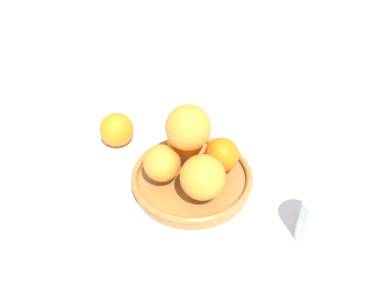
% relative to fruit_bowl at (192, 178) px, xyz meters
% --- Properties ---
extents(ground_plane, '(4.00, 4.00, 0.00)m').
position_rel_fruit_bowl_xyz_m(ground_plane, '(0.00, 0.00, -0.01)').
color(ground_plane, silver).
extents(fruit_bowl, '(0.23, 0.23, 0.03)m').
position_rel_fruit_bowl_xyz_m(fruit_bowl, '(0.00, 0.00, 0.00)').
color(fruit_bowl, '#A57238').
rests_on(fruit_bowl, ground_plane).
extents(orange_pile, '(0.17, 0.17, 0.14)m').
position_rel_fruit_bowl_xyz_m(orange_pile, '(0.00, 0.00, 0.07)').
color(orange_pile, orange).
rests_on(orange_pile, fruit_bowl).
extents(stray_orange, '(0.07, 0.07, 0.07)m').
position_rel_fruit_bowl_xyz_m(stray_orange, '(0.19, -0.08, 0.02)').
color(stray_orange, orange).
rests_on(stray_orange, ground_plane).
extents(drinking_glass, '(0.07, 0.07, 0.09)m').
position_rel_fruit_bowl_xyz_m(drinking_glass, '(-0.23, 0.07, 0.03)').
color(drinking_glass, silver).
rests_on(drinking_glass, ground_plane).
extents(napkin_folded, '(0.17, 0.17, 0.01)m').
position_rel_fruit_bowl_xyz_m(napkin_folded, '(-0.11, -0.23, -0.01)').
color(napkin_folded, silver).
rests_on(napkin_folded, ground_plane).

